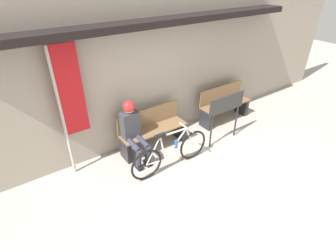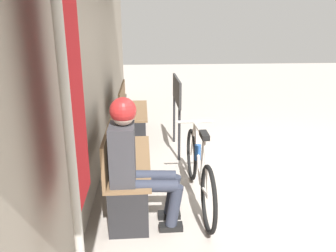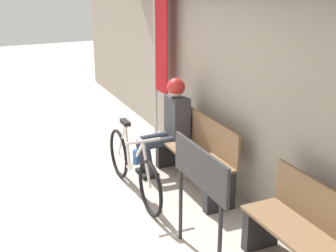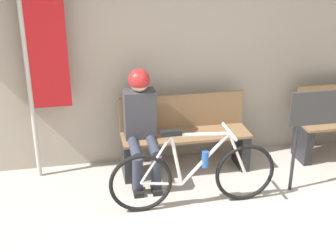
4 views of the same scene
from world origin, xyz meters
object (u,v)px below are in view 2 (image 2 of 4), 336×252
object	(u,v)px
park_bench_far	(132,114)
banner_pole	(73,98)
person_seated	(134,155)
signboard	(177,96)
park_bench_near	(126,165)
bicycle	(199,170)

from	to	relation	value
park_bench_far	banner_pole	bearing A→B (deg)	177.29
person_seated	signboard	world-z (taller)	person_seated
person_seated	banner_pole	world-z (taller)	banner_pole
park_bench_near	bicycle	size ratio (longest dim) A/B	0.85
bicycle	person_seated	distance (m)	0.87
bicycle	park_bench_far	bearing A→B (deg)	19.73
person_seated	banner_pole	distance (m)	1.27
park_bench_far	signboard	xyz separation A→B (m)	(-0.69, -0.68, 0.44)
bicycle	banner_pole	bearing A→B (deg)	146.14
bicycle	park_bench_far	size ratio (longest dim) A/B	1.25
bicycle	park_bench_far	distance (m)	2.30
bicycle	person_seated	size ratio (longest dim) A/B	1.36
person_seated	banner_pole	bearing A→B (deg)	163.98
bicycle	person_seated	world-z (taller)	person_seated
signboard	person_seated	bearing A→B (deg)	163.23
park_bench_near	signboard	world-z (taller)	signboard
bicycle	park_bench_near	bearing A→B (deg)	83.64
banner_pole	person_seated	bearing A→B (deg)	-16.02
park_bench_near	banner_pole	xyz separation A→B (m)	(-1.50, 0.17, 1.06)
park_bench_near	person_seated	xyz separation A→B (m)	(-0.51, -0.11, 0.32)
person_seated	banner_pole	xyz separation A→B (m)	(-0.98, 0.28, 0.75)
bicycle	banner_pole	size ratio (longest dim) A/B	0.72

